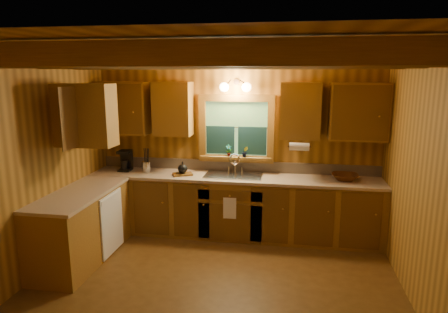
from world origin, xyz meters
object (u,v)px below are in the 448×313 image
coffee_maker (126,160)px  cutting_board (183,174)px  sink (233,179)px  wicker_basket (345,177)px

coffee_maker → cutting_board: 0.95m
sink → cutting_board: bearing=-173.4°
sink → cutting_board: (-0.74, -0.09, 0.06)m
sink → wicker_basket: sink is taller
wicker_basket → sink: bearing=-179.2°
coffee_maker → wicker_basket: 3.23m
sink → cutting_board: size_ratio=2.98×
wicker_basket → coffee_maker: bearing=179.4°
sink → cutting_board: sink is taller
wicker_basket → cutting_board: bearing=-177.3°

